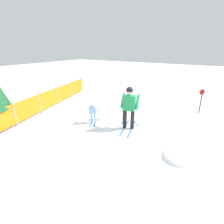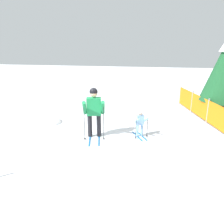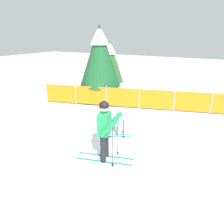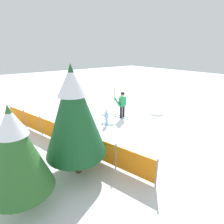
# 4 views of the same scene
# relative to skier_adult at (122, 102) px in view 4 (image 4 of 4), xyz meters

# --- Properties ---
(ground_plane) EXTENTS (60.00, 60.00, 0.00)m
(ground_plane) POSITION_rel_skier_adult_xyz_m (0.02, 0.01, -1.06)
(ground_plane) COLOR white
(skier_adult) EXTENTS (1.71, 0.87, 1.78)m
(skier_adult) POSITION_rel_skier_adult_xyz_m (0.00, 0.00, 0.00)
(skier_adult) COLOR #1966B2
(skier_adult) RESTS_ON ground_plane
(skier_child) EXTENTS (0.91, 0.64, 0.98)m
(skier_child) POSITION_rel_skier_adult_xyz_m (-0.37, 1.58, -0.49)
(skier_child) COLOR #1966B2
(skier_child) RESTS_ON ground_plane
(safety_fence) EXTENTS (9.40, 2.70, 1.07)m
(safety_fence) POSITION_rel_skier_adult_xyz_m (-0.85, 4.66, -0.52)
(safety_fence) COLOR gray
(safety_fence) RESTS_ON ground_plane
(conifer_far) EXTENTS (2.13, 2.13, 3.95)m
(conifer_far) POSITION_rel_skier_adult_xyz_m (-3.24, 5.00, 1.39)
(conifer_far) COLOR #4C3823
(conifer_far) RESTS_ON ground_plane
(conifer_near) EXTENTS (1.68, 1.68, 3.13)m
(conifer_near) POSITION_rel_skier_adult_xyz_m (-3.73, 6.91, 0.87)
(conifer_near) COLOR #4C3823
(conifer_near) RESTS_ON ground_plane
(trail_marker) EXTENTS (0.20, 0.22, 1.26)m
(trail_marker) POSITION_rel_skier_adult_xyz_m (3.58, -2.25, -0.27)
(trail_marker) COLOR black
(trail_marker) RESTS_ON ground_plane
(snow_mound) EXTENTS (1.13, 0.96, 0.45)m
(snow_mound) POSITION_rel_skier_adult_xyz_m (-1.01, -2.29, -1.06)
(snow_mound) COLOR white
(snow_mound) RESTS_ON ground_plane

